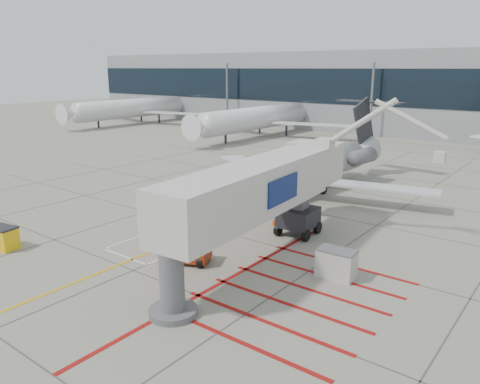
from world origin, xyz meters
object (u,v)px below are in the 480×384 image
Objects in this scene: regional_jet at (275,156)px; pushback_tug at (188,251)px; jet_bridge at (250,200)px; spill_bin at (3,238)px.

pushback_tug is (2.96, -13.65, -3.28)m from regional_jet.
regional_jet is 13.27m from jet_bridge.
pushback_tug is 12.15m from spill_bin.
regional_jet is 14.35m from pushback_tug.
jet_bridge is at bearing 18.03° from spill_bin.
regional_jet reaches higher than pushback_tug.
regional_jet is 1.54× the size of jet_bridge.
regional_jet is 12.30× the size of pushback_tug.
regional_jet is 17.98× the size of spill_bin.
regional_jet reaches higher than jet_bridge.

